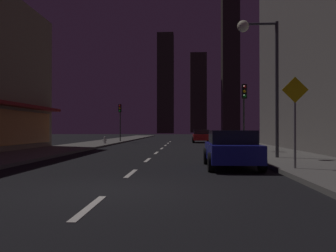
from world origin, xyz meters
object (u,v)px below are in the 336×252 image
car_parked_far (201,136)px  traffic_light_far_left (120,114)px  pedestrian_crossing_sign (295,114)px  car_parked_near (231,149)px  fire_hydrant_far_left (105,140)px  traffic_light_near_right (244,102)px  street_lamp_right (260,55)px

car_parked_far → traffic_light_far_left: traffic_light_far_left is taller
traffic_light_far_left → pedestrian_crossing_sign: bearing=-67.8°
car_parked_near → fire_hydrant_far_left: car_parked_near is taller
car_parked_far → traffic_light_near_right: bearing=-83.8°
traffic_light_near_right → street_lamp_right: size_ratio=0.64×
car_parked_near → traffic_light_near_right: bearing=77.5°
fire_hydrant_far_left → pedestrian_crossing_sign: bearing=-61.7°
pedestrian_crossing_sign → car_parked_near: bearing=145.5°
car_parked_near → street_lamp_right: size_ratio=0.64×
traffic_light_far_left → street_lamp_right: 24.97m
traffic_light_near_right → pedestrian_crossing_sign: (0.10, -9.97, -1.18)m
traffic_light_near_right → traffic_light_far_left: (-11.00, 17.18, 0.00)m
traffic_light_far_left → pedestrian_crossing_sign: 29.35m
street_lamp_right → pedestrian_crossing_sign: bearing=-87.3°
car_parked_near → fire_hydrant_far_left: 22.11m
car_parked_far → pedestrian_crossing_sign: bearing=-85.8°
car_parked_near → fire_hydrant_far_left: bearing=115.4°
fire_hydrant_far_left → traffic_light_near_right: size_ratio=0.16×
street_lamp_right → traffic_light_far_left: bearing=115.9°
car_parked_near → pedestrian_crossing_sign: pedestrian_crossing_sign is taller
car_parked_far → street_lamp_right: 23.25m
car_parked_near → traffic_light_far_left: 27.44m
street_lamp_right → pedestrian_crossing_sign: (0.22, -4.75, -3.05)m
car_parked_far → traffic_light_near_right: traffic_light_near_right is taller
car_parked_far → traffic_light_near_right: size_ratio=1.01×
fire_hydrant_far_left → traffic_light_near_right: 16.33m
car_parked_near → pedestrian_crossing_sign: (2.00, -1.38, 1.28)m
traffic_light_near_right → pedestrian_crossing_sign: 10.04m
fire_hydrant_far_left → car_parked_far: bearing=33.1°
traffic_light_near_right → street_lamp_right: bearing=-91.3°
car_parked_near → traffic_light_far_left: traffic_light_far_left is taller
fire_hydrant_far_left → pedestrian_crossing_sign: pedestrian_crossing_sign is taller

